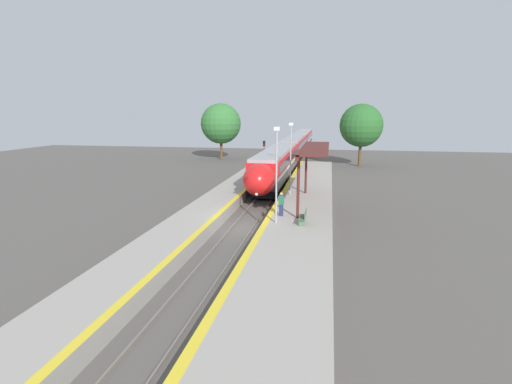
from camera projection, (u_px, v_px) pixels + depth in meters
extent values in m
plane|color=#56514C|center=(242.00, 229.00, 27.57)|extent=(120.00, 120.00, 0.00)
cube|color=slate|center=(232.00, 227.00, 27.68)|extent=(0.08, 90.00, 0.15)
cube|color=slate|center=(253.00, 228.00, 27.42)|extent=(0.08, 90.00, 0.15)
cube|color=black|center=(277.00, 177.00, 45.09)|extent=(2.53, 19.10, 0.85)
cube|color=#38383D|center=(277.00, 170.00, 44.92)|extent=(2.88, 20.76, 0.86)
cube|color=white|center=(277.00, 165.00, 44.81)|extent=(2.89, 20.76, 0.30)
cube|color=red|center=(277.00, 158.00, 44.65)|extent=(2.88, 20.76, 1.31)
cube|color=black|center=(277.00, 158.00, 44.66)|extent=(2.91, 19.10, 0.72)
cube|color=#9E9EA3|center=(277.00, 150.00, 44.49)|extent=(2.59, 20.76, 0.30)
cylinder|color=black|center=(259.00, 192.00, 38.00)|extent=(0.12, 0.90, 0.90)
cylinder|color=black|center=(274.00, 192.00, 37.74)|extent=(0.12, 0.90, 0.90)
cylinder|color=black|center=(263.00, 187.00, 40.12)|extent=(0.12, 0.90, 0.90)
cylinder|color=black|center=(277.00, 188.00, 39.86)|extent=(0.12, 0.90, 0.90)
cylinder|color=black|center=(277.00, 172.00, 50.40)|extent=(0.12, 0.90, 0.90)
cylinder|color=black|center=(288.00, 172.00, 50.14)|extent=(0.12, 0.90, 0.90)
cylinder|color=black|center=(279.00, 169.00, 52.52)|extent=(0.12, 0.90, 0.90)
cylinder|color=black|center=(290.00, 170.00, 52.26)|extent=(0.12, 0.90, 0.90)
ellipsoid|color=red|center=(259.00, 180.00, 33.60)|extent=(2.76, 3.60, 2.72)
ellipsoid|color=black|center=(258.00, 175.00, 33.08)|extent=(2.02, 2.10, 1.38)
sphere|color=#F9F4CC|center=(256.00, 194.00, 32.50)|extent=(0.24, 0.24, 0.24)
cube|color=black|center=(294.00, 156.00, 65.87)|extent=(2.53, 19.10, 0.85)
cube|color=#38383D|center=(294.00, 151.00, 65.70)|extent=(2.88, 20.76, 0.86)
cube|color=white|center=(294.00, 148.00, 65.58)|extent=(2.89, 20.76, 0.30)
cube|color=red|center=(294.00, 143.00, 65.43)|extent=(2.88, 20.76, 1.31)
cube|color=black|center=(294.00, 143.00, 65.44)|extent=(2.91, 19.10, 0.72)
cube|color=#9E9EA3|center=(294.00, 138.00, 65.27)|extent=(2.59, 20.76, 0.30)
cylinder|color=black|center=(285.00, 163.00, 58.77)|extent=(0.12, 0.90, 0.90)
cylinder|color=black|center=(294.00, 163.00, 58.52)|extent=(0.12, 0.90, 0.90)
cylinder|color=black|center=(286.00, 161.00, 60.89)|extent=(0.12, 0.90, 0.90)
cylinder|color=black|center=(296.00, 162.00, 60.64)|extent=(0.12, 0.90, 0.90)
cylinder|color=black|center=(293.00, 154.00, 71.18)|extent=(0.12, 0.90, 0.90)
cylinder|color=black|center=(301.00, 154.00, 70.92)|extent=(0.12, 0.90, 0.90)
cylinder|color=black|center=(294.00, 153.00, 73.30)|extent=(0.12, 0.90, 0.90)
cylinder|color=black|center=(302.00, 153.00, 73.04)|extent=(0.12, 0.90, 0.90)
cube|color=black|center=(303.00, 146.00, 86.65)|extent=(2.53, 19.10, 0.85)
cube|color=#38383D|center=(303.00, 142.00, 86.48)|extent=(2.88, 20.76, 0.86)
cube|color=white|center=(303.00, 139.00, 86.36)|extent=(2.89, 20.76, 0.30)
cube|color=red|center=(303.00, 135.00, 86.20)|extent=(2.88, 20.76, 1.31)
cube|color=black|center=(303.00, 136.00, 86.22)|extent=(2.91, 19.10, 0.72)
cube|color=#9E9EA3|center=(303.00, 132.00, 86.04)|extent=(2.59, 20.76, 0.30)
cylinder|color=black|center=(297.00, 150.00, 79.55)|extent=(0.12, 0.90, 0.90)
cylinder|color=black|center=(304.00, 150.00, 79.30)|extent=(0.12, 0.90, 0.90)
cylinder|color=black|center=(298.00, 149.00, 81.67)|extent=(0.12, 0.90, 0.90)
cylinder|color=black|center=(305.00, 149.00, 81.42)|extent=(0.12, 0.90, 0.90)
cylinder|color=black|center=(301.00, 145.00, 91.96)|extent=(0.12, 0.90, 0.90)
cylinder|color=black|center=(308.00, 145.00, 91.70)|extent=(0.12, 0.90, 0.90)
cylinder|color=black|center=(302.00, 144.00, 94.08)|extent=(0.12, 0.90, 0.90)
cylinder|color=black|center=(308.00, 144.00, 93.82)|extent=(0.12, 0.90, 0.90)
cube|color=#9E998E|center=(298.00, 225.00, 26.80)|extent=(4.48, 64.00, 0.86)
cube|color=yellow|center=(268.00, 218.00, 27.07)|extent=(0.40, 64.00, 0.01)
cube|color=#9E998E|center=(197.00, 220.00, 28.06)|extent=(3.27, 64.00, 0.86)
cube|color=yellow|center=(217.00, 215.00, 27.72)|extent=(0.40, 64.00, 0.01)
cube|color=#4C6B4C|center=(302.00, 223.00, 25.04)|extent=(0.36, 0.06, 0.42)
cube|color=#4C6B4C|center=(303.00, 218.00, 26.13)|extent=(0.36, 0.06, 0.42)
cube|color=#4C6B4C|center=(302.00, 217.00, 25.54)|extent=(0.44, 1.51, 0.03)
cube|color=#4C6B4C|center=(306.00, 214.00, 25.46)|extent=(0.04, 1.51, 0.44)
cube|color=navy|center=(281.00, 210.00, 27.53)|extent=(0.28, 0.20, 0.80)
cube|color=#1E604C|center=(281.00, 200.00, 27.38)|extent=(0.36, 0.22, 0.64)
sphere|color=tan|center=(281.00, 194.00, 27.30)|extent=(0.22, 0.22, 0.22)
cylinder|color=#59595E|center=(264.00, 160.00, 50.95)|extent=(0.14, 0.14, 3.62)
cube|color=black|center=(264.00, 143.00, 50.52)|extent=(0.28, 0.20, 0.70)
sphere|color=black|center=(264.00, 142.00, 50.38)|extent=(0.14, 0.14, 0.14)
sphere|color=red|center=(264.00, 145.00, 50.45)|extent=(0.14, 0.14, 0.14)
cylinder|color=#9E9EA3|center=(276.00, 178.00, 25.25)|extent=(0.12, 0.12, 5.92)
cube|color=silver|center=(277.00, 129.00, 24.63)|extent=(0.36, 0.20, 0.24)
cylinder|color=#9E9EA3|center=(291.00, 161.00, 34.04)|extent=(0.12, 0.12, 5.92)
cube|color=silver|center=(291.00, 124.00, 33.43)|extent=(0.36, 0.20, 0.24)
cylinder|color=#511E19|center=(298.00, 188.00, 26.58)|extent=(0.20, 0.20, 4.16)
cylinder|color=#511E19|center=(306.00, 170.00, 34.87)|extent=(0.20, 0.20, 4.16)
cube|color=#511E19|center=(303.00, 149.00, 30.29)|extent=(0.24, 11.60, 0.36)
cube|color=#511E19|center=(315.00, 148.00, 30.11)|extent=(2.00, 11.60, 0.10)
cylinder|color=brown|center=(221.00, 150.00, 67.12)|extent=(0.44, 0.44, 3.30)
sphere|color=#337033|center=(221.00, 124.00, 66.26)|extent=(6.66, 6.66, 6.66)
cylinder|color=brown|center=(360.00, 155.00, 58.58)|extent=(0.44, 0.44, 3.47)
sphere|color=#286028|center=(361.00, 125.00, 57.74)|extent=(6.22, 6.22, 6.22)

